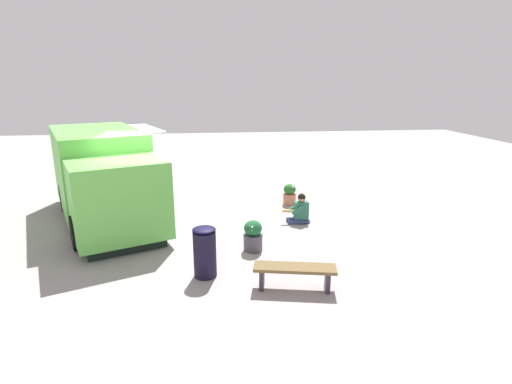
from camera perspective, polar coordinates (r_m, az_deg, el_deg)
ground_plane at (r=10.88m, az=-14.20°, el=-5.09°), size 40.00×40.00×0.00m
food_truck at (r=11.70m, az=-20.77°, el=1.81°), size 4.08×5.88×2.43m
person_customer at (r=10.98m, az=6.27°, el=-2.72°), size 0.79×0.46×0.82m
planter_flowering_near at (r=12.55m, az=4.80°, el=-0.34°), size 0.42×0.42×0.65m
planter_flowering_far at (r=9.15m, az=-0.44°, el=-6.23°), size 0.46×0.46×0.71m
plaza_bench at (r=7.57m, az=5.52°, el=-11.25°), size 1.56×0.69×0.45m
trash_bin at (r=7.98m, az=-7.29°, el=-8.41°), size 0.46×0.46×1.03m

